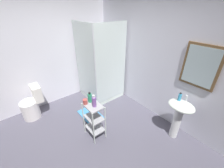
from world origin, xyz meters
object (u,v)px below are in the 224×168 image
Objects in this scene: toilet at (32,105)px; storage_cart at (94,118)px; shower_stall at (100,82)px; rinse_cup at (85,102)px; pedestal_sink at (179,113)px; body_wash_bottle_green at (90,98)px; hand_soap_bottle at (180,97)px; conditioner_bottle_purple at (94,102)px; bath_mat at (90,114)px.

toilet reaches higher than storage_cart.
toilet is (-0.30, -1.68, -0.15)m from shower_stall.
rinse_cup reaches higher than toilet.
body_wash_bottle_green is (-1.12, -1.18, 0.25)m from pedestal_sink.
shower_stall is at bearing -169.86° from hand_soap_bottle.
shower_stall reaches higher than conditioner_bottle_purple.
hand_soap_bottle is at bearing 33.91° from bath_mat.
shower_stall is 2.05m from hand_soap_bottle.
pedestal_sink reaches higher than toilet.
shower_stall is 2.47× the size of pedestal_sink.
rinse_cup is (-1.04, -1.31, -0.09)m from hand_soap_bottle.
hand_soap_bottle reaches higher than rinse_cup.
hand_soap_bottle reaches higher than storage_cart.
conditioner_bottle_purple reaches higher than bath_mat.
pedestal_sink is 5.17× the size of hand_soap_bottle.
shower_stall is 21.83× the size of rinse_cup.
rinse_cup is at bearing 30.31° from toilet.
conditioner_bottle_purple is 1.06m from bath_mat.
rinse_cup is (-0.16, -0.09, -0.06)m from conditioner_bottle_purple.
hand_soap_bottle is at bearing 10.14° from shower_stall.
body_wash_bottle_green is at bearing 90.10° from rinse_cup.
conditioner_bottle_purple is at bearing -4.31° from body_wash_bottle_green.
rinse_cup reaches higher than pedestal_sink.
shower_stall reaches higher than rinse_cup.
storage_cart is at bearing -21.75° from bath_mat.
rinse_cup is (-1.12, -1.29, 0.21)m from pedestal_sink.
conditioner_bottle_purple is (-0.88, -1.22, -0.04)m from hand_soap_bottle.
pedestal_sink is 0.31m from hand_soap_bottle.
toilet reaches higher than bath_mat.
shower_stall is 2.08m from pedestal_sink.
hand_soap_bottle is 1.71× the size of rinse_cup.
hand_soap_bottle is 0.67× the size of conditioner_bottle_purple.
pedestal_sink is 1.35× the size of bath_mat.
body_wash_bottle_green is 0.96m from bath_mat.
hand_soap_bottle is at bearing 41.76° from toilet.
pedestal_sink is at bearing 50.26° from storage_cart.
conditioner_bottle_purple reaches higher than hand_soap_bottle.
pedestal_sink is 1.09× the size of storage_cart.
pedestal_sink is 1.56m from conditioner_bottle_purple.
storage_cart is 3.76× the size of body_wash_bottle_green.
shower_stall is at bearing -170.99° from pedestal_sink.
hand_soap_bottle is (2.28, 2.03, 0.57)m from toilet.
toilet is at bearing -138.24° from hand_soap_bottle.
shower_stall is 1.32m from body_wash_bottle_green.
pedestal_sink is at bearing 9.01° from shower_stall.
conditioner_bottle_purple is (1.09, -0.87, 0.38)m from shower_stall.
body_wash_bottle_green reaches higher than bath_mat.
hand_soap_bottle is (0.92, 1.23, 0.44)m from storage_cart.
body_wash_bottle_green is (1.23, 0.82, 0.51)m from toilet.
toilet is 4.85× the size of hand_soap_bottle.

